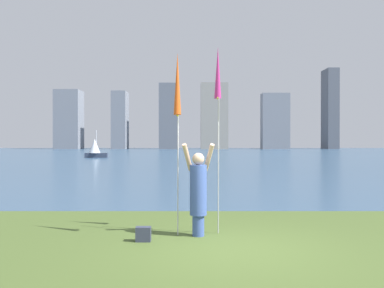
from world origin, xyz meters
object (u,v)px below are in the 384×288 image
Objects in this scene: sailboat_0 at (97,149)px; kite_flag_left at (179,88)px; kite_flag_right at (219,78)px; person at (200,190)px; bag at (145,234)px.

kite_flag_left is at bearing -74.30° from sailboat_0.
sailboat_0 is at bearing 107.01° from kite_flag_right.
bag is (-1.14, -0.49, -0.84)m from person.
kite_flag_left is 1.14× the size of sailboat_0.
kite_flag_right reaches higher than person.
bag is (-1.59, -0.85, -3.35)m from kite_flag_right.
sailboat_0 is at bearing 104.73° from bag.
kite_flag_right reaches higher than sailboat_0.
sailboat_0 reaches higher than bag.
person is at bearing -141.49° from kite_flag_right.
bag is (-0.69, -0.33, -3.06)m from kite_flag_left.
kite_flag_left reaches higher than bag.
sailboat_0 reaches higher than person.
person is at bearing -73.68° from sailboat_0.
sailboat_0 is at bearing 106.85° from person.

